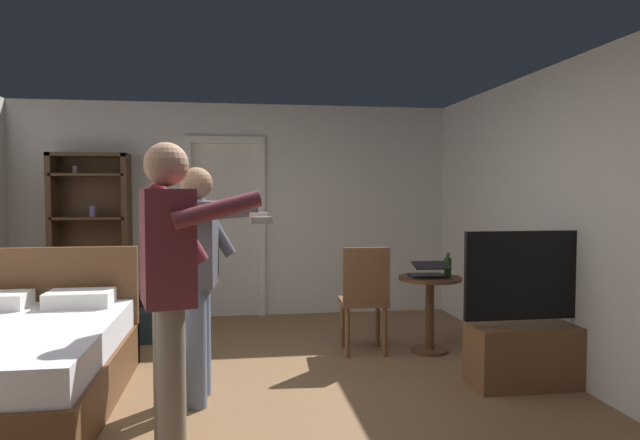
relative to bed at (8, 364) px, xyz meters
The scene contains 15 objects.
ground_plane 1.65m from the bed, 11.31° to the right, with size 6.54×6.54×0.00m, color olive.
wall_back 3.29m from the bed, 59.70° to the left, with size 5.33×0.12×2.52m, color silver.
wall_right 4.31m from the bed, ahead, with size 0.12×6.19×2.52m, color silver.
doorway_frame 3.14m from the bed, 61.23° to the left, with size 0.93×0.08×2.13m.
bed is the anchor object (origin of this frame).
bookshelf 2.59m from the bed, 90.68° to the left, with size 0.84×0.32×1.91m.
tv_flatscreen 3.83m from the bed, ahead, with size 1.16×0.40×1.19m.
side_table 3.45m from the bed, 14.38° to the left, with size 0.58×0.58×0.70m.
laptop 3.43m from the bed, 13.81° to the left, with size 0.33×0.34×0.15m.
bottle_on_table 3.60m from the bed, 12.57° to the left, with size 0.06×0.06×0.23m.
wooden_chair 2.87m from the bed, 17.71° to the left, with size 0.44×0.44×0.99m.
person_blue_shirt 1.71m from the bed, 39.19° to the right, with size 0.73×0.57×1.75m.
person_striped_shirt 1.46m from the bed, ahead, with size 0.63×0.62×1.66m.
suitcase_dark 1.74m from the bed, 73.15° to the left, with size 0.58×0.36×0.31m, color #1E2D38.
suitcase_small 2.00m from the bed, 78.06° to the left, with size 0.47×0.28×0.38m, color black.
Camera 1 is at (-0.03, -3.81, 1.49)m, focal length 31.82 mm.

